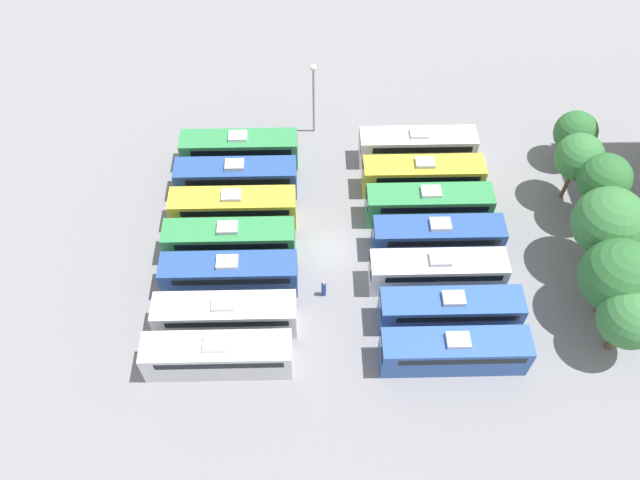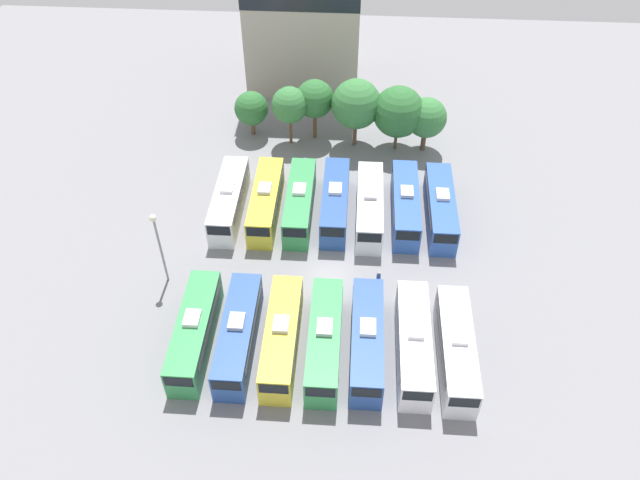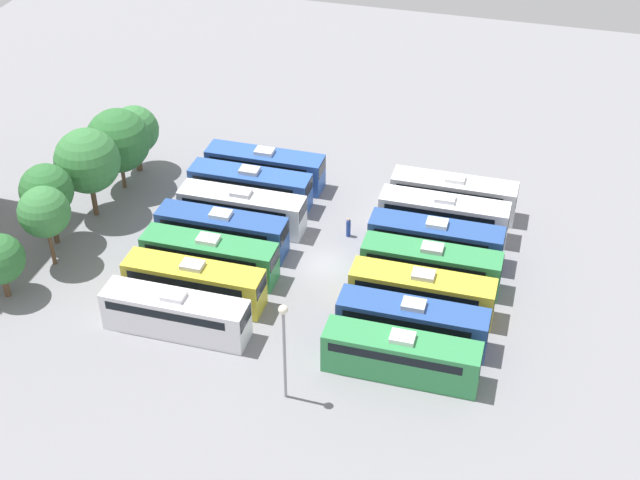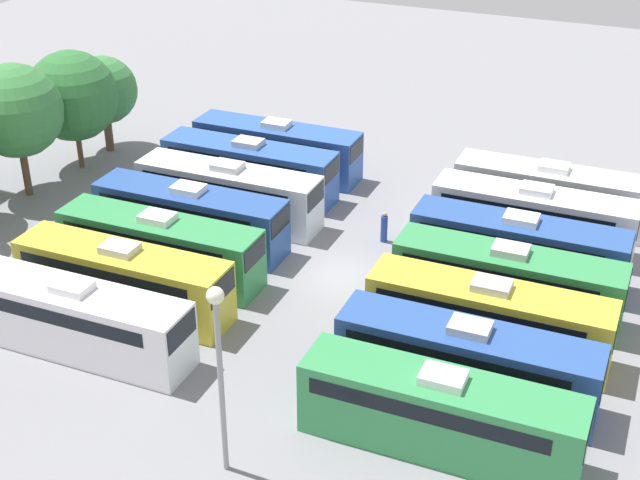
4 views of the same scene
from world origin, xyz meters
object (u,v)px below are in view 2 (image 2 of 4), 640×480
at_px(bus_0, 195,330).
at_px(bus_11, 370,206).
at_px(light_pole, 158,237).
at_px(tree_4, 398,112).
at_px(bus_5, 414,342).
at_px(bus_7, 229,199).
at_px(bus_12, 405,204).
at_px(tree_2, 315,99).
at_px(bus_13, 441,207).
at_px(worker_person, 378,279).
at_px(bus_8, 266,201).
at_px(bus_3, 325,339).
at_px(tree_5, 427,118).
at_px(bus_4, 367,339).
at_px(bus_9, 300,201).
at_px(tree_1, 290,105).
at_px(bus_1, 238,333).
at_px(bus_2, 282,336).
at_px(bus_10, 335,201).
at_px(tree_3, 356,104).
at_px(bus_6, 456,348).
at_px(tree_0, 251,108).

height_order(bus_0, bus_11, same).
distance_m(light_pole, tree_4, 29.34).
bearing_deg(bus_5, bus_7, 136.97).
height_order(bus_12, tree_2, tree_2).
relative_size(bus_13, worker_person, 6.00).
bearing_deg(bus_11, bus_8, 179.41).
bearing_deg(bus_3, tree_5, 71.86).
xyz_separation_m(bus_0, bus_8, (3.54, 15.97, 0.00)).
bearing_deg(bus_4, bus_9, 112.48).
relative_size(bus_9, tree_1, 1.53).
relative_size(bus_1, bus_12, 1.00).
distance_m(bus_2, light_pole, 13.30).
height_order(bus_5, bus_10, same).
distance_m(worker_person, tree_3, 21.69).
bearing_deg(bus_7, tree_1, 68.78).
distance_m(bus_10, worker_person, 10.16).
height_order(bus_5, bus_7, same).
bearing_deg(bus_9, tree_4, 51.00).
bearing_deg(tree_1, bus_12, -43.88).
height_order(bus_2, tree_2, tree_2).
bearing_deg(light_pole, tree_3, 53.68).
bearing_deg(bus_4, tree_2, 101.81).
distance_m(bus_0, bus_5, 17.06).
xyz_separation_m(bus_7, worker_person, (14.44, -8.76, -0.86)).
relative_size(bus_2, bus_13, 1.00).
relative_size(bus_10, light_pole, 1.36).
xyz_separation_m(bus_9, bus_12, (10.15, 0.30, 0.00)).
height_order(bus_7, light_pole, light_pole).
bearing_deg(bus_13, bus_6, -90.12).
bearing_deg(bus_0, bus_9, 66.98).
bearing_deg(bus_2, bus_0, 178.94).
bearing_deg(tree_1, bus_6, -61.38).
distance_m(bus_12, light_pole, 23.39).
distance_m(bus_10, tree_2, 13.74).
xyz_separation_m(bus_8, tree_0, (-3.25, 13.54, 1.69)).
xyz_separation_m(bus_1, tree_2, (3.88, 29.46, 3.24)).
xyz_separation_m(bus_0, tree_3, (11.83, 28.23, 3.49)).
xyz_separation_m(bus_1, tree_4, (12.88, 27.88, 2.99)).
height_order(bus_10, tree_5, tree_5).
xyz_separation_m(tree_1, tree_2, (2.60, 1.25, 0.10)).
distance_m(bus_3, tree_2, 29.90).
bearing_deg(bus_4, bus_8, 121.86).
height_order(bus_12, tree_5, tree_5).
distance_m(bus_4, worker_person, 7.25).
distance_m(tree_1, tree_5, 14.66).
bearing_deg(tree_5, light_pole, -137.93).
xyz_separation_m(bus_0, bus_13, (20.30, 16.15, 0.00)).
bearing_deg(bus_6, tree_1, 118.62).
bearing_deg(bus_8, bus_3, -67.62).
bearing_deg(bus_1, bus_13, 43.93).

